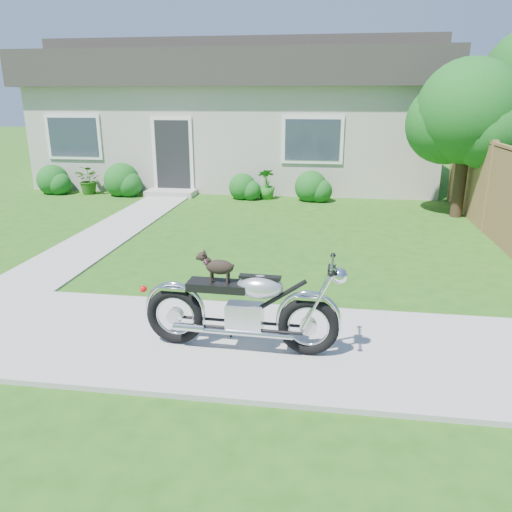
{
  "coord_description": "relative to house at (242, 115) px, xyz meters",
  "views": [
    {
      "loc": [
        3.0,
        -5.13,
        2.73
      ],
      "look_at": [
        2.1,
        1.0,
        0.75
      ],
      "focal_mm": 35.0,
      "sensor_mm": 36.0,
      "label": 1
    }
  ],
  "objects": [
    {
      "name": "fence",
      "position": [
        6.3,
        -6.24,
        -1.22
      ],
      "size": [
        0.12,
        6.62,
        1.9
      ],
      "color": "olive",
      "rests_on": "ground"
    },
    {
      "name": "potted_plant_right",
      "position": [
        1.29,
        -3.44,
        -1.74
      ],
      "size": [
        0.59,
        0.59,
        0.84
      ],
      "primitive_type": "imported",
      "rotation": [
        0.0,
        0.0,
        3.46
      ],
      "color": "#25701E",
      "rests_on": "ground"
    },
    {
      "name": "motorcycle_with_dog",
      "position": [
        2.15,
        -12.19,
        -1.62
      ],
      "size": [
        2.22,
        0.6,
        1.11
      ],
      "rotation": [
        0.0,
        0.0,
        -0.03
      ],
      "color": "black",
      "rests_on": "sidewalk"
    },
    {
      "name": "potted_plant_left",
      "position": [
        -3.93,
        -3.44,
        -1.74
      ],
      "size": [
        0.92,
        0.86,
        0.84
      ],
      "primitive_type": "imported",
      "rotation": [
        0.0,
        0.0,
        5.96
      ],
      "color": "#245215",
      "rests_on": "ground"
    },
    {
      "name": "shrub_row",
      "position": [
        -1.63,
        -3.49,
        -1.77
      ],
      "size": [
        8.47,
        1.01,
        1.01
      ],
      "color": "#165418",
      "rests_on": "ground"
    },
    {
      "name": "walkway",
      "position": [
        -1.5,
        -6.99,
        -2.14
      ],
      "size": [
        1.2,
        8.0,
        0.03
      ],
      "primitive_type": "cube",
      "color": "#9E9B93",
      "rests_on": "ground"
    },
    {
      "name": "house",
      "position": [
        0.0,
        0.0,
        0.0
      ],
      "size": [
        12.6,
        7.03,
        4.5
      ],
      "color": "#B6B2A5",
      "rests_on": "ground"
    },
    {
      "name": "tree_near",
      "position": [
        6.15,
        -5.0,
        0.14
      ],
      "size": [
        2.43,
        2.34,
        3.59
      ],
      "color": "#3D2B1C",
      "rests_on": "ground"
    },
    {
      "name": "ground",
      "position": [
        0.0,
        -11.99,
        -2.16
      ],
      "size": [
        80.0,
        80.0,
        0.0
      ],
      "primitive_type": "plane",
      "color": "#235114",
      "rests_on": "ground"
    },
    {
      "name": "sidewalk",
      "position": [
        0.0,
        -11.99,
        -2.14
      ],
      "size": [
        24.0,
        2.2,
        0.04
      ],
      "primitive_type": "cube",
      "color": "#9E9B93",
      "rests_on": "ground"
    }
  ]
}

